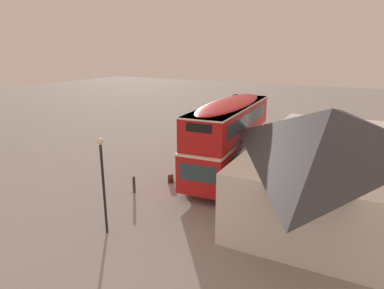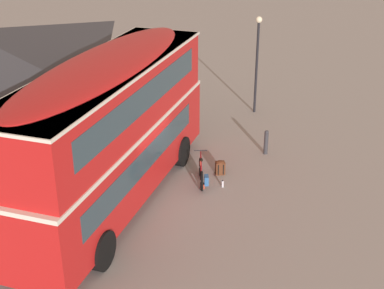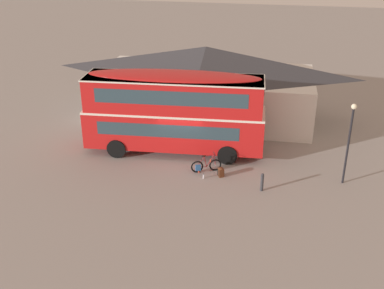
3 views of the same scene
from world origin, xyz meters
name	(u,v)px [view 3 (image 3 of 3)]	position (x,y,z in m)	size (l,w,h in m)	color
ground_plane	(183,157)	(0.00, 0.00, 0.00)	(120.00, 120.00, 0.00)	gray
double_decker_bus	(174,109)	(-0.61, 0.60, 2.64)	(10.40, 3.27, 4.79)	black
touring_bicycle	(205,166)	(1.60, -1.55, 0.37)	(1.58, 0.86, 1.03)	black
backpack_on_ground	(221,172)	(2.51, -1.89, 0.27)	(0.40, 0.42, 0.52)	#592D19
water_bottle_red_squeeze	(199,171)	(1.29, -1.74, 0.11)	(0.07, 0.07, 0.23)	#D84C33
water_bottle_clear_plastic	(204,176)	(1.65, -2.29, 0.12)	(0.07, 0.07, 0.26)	silver
pub_building	(206,82)	(0.14, 6.55, 2.51)	(14.88, 7.56, 4.91)	silver
street_lamp	(350,135)	(8.80, -1.29, 2.71)	(0.28, 0.28, 4.34)	black
kerb_bollard	(262,182)	(4.74, -2.94, 0.50)	(0.16, 0.16, 0.97)	#333338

